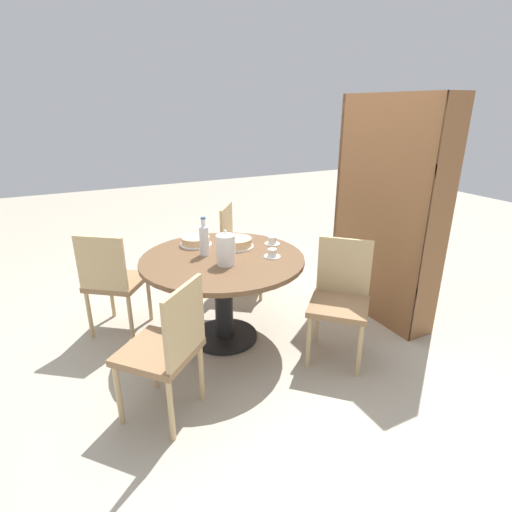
{
  "coord_description": "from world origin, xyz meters",
  "views": [
    {
      "loc": [
        2.68,
        -1.07,
        1.82
      ],
      "look_at": [
        0.0,
        0.29,
        0.68
      ],
      "focal_mm": 28.0,
      "sensor_mm": 36.0,
      "label": 1
    }
  ],
  "objects_px": {
    "chair_b": "(240,247)",
    "cup_b": "(272,241)",
    "bookshelf": "(384,213)",
    "cake_second": "(196,241)",
    "chair_d": "(167,347)",
    "water_bottle": "(204,240)",
    "chair_a": "(340,297)",
    "chair_c": "(113,280)",
    "cake_main": "(237,243)",
    "coffee_pot": "(226,249)",
    "cup_a": "(272,254)"
  },
  "relations": [
    {
      "from": "chair_c",
      "to": "cake_second",
      "type": "relative_size",
      "value": 3.4
    },
    {
      "from": "coffee_pot",
      "to": "cup_b",
      "type": "bearing_deg",
      "value": 114.84
    },
    {
      "from": "chair_a",
      "to": "chair_c",
      "type": "bearing_deg",
      "value": -172.1
    },
    {
      "from": "bookshelf",
      "to": "cake_second",
      "type": "distance_m",
      "value": 1.63
    },
    {
      "from": "chair_d",
      "to": "coffee_pot",
      "type": "bearing_deg",
      "value": 177.95
    },
    {
      "from": "chair_d",
      "to": "water_bottle",
      "type": "height_order",
      "value": "water_bottle"
    },
    {
      "from": "chair_a",
      "to": "cup_b",
      "type": "relative_size",
      "value": 6.98
    },
    {
      "from": "cake_main",
      "to": "cake_second",
      "type": "relative_size",
      "value": 1.06
    },
    {
      "from": "coffee_pot",
      "to": "cake_main",
      "type": "bearing_deg",
      "value": 144.27
    },
    {
      "from": "bookshelf",
      "to": "coffee_pot",
      "type": "distance_m",
      "value": 1.47
    },
    {
      "from": "chair_a",
      "to": "chair_c",
      "type": "relative_size",
      "value": 1.0
    },
    {
      "from": "chair_b",
      "to": "bookshelf",
      "type": "distance_m",
      "value": 1.42
    },
    {
      "from": "water_bottle",
      "to": "cup_a",
      "type": "relative_size",
      "value": 2.37
    },
    {
      "from": "chair_c",
      "to": "bookshelf",
      "type": "distance_m",
      "value": 2.35
    },
    {
      "from": "water_bottle",
      "to": "chair_a",
      "type": "bearing_deg",
      "value": 48.88
    },
    {
      "from": "cake_main",
      "to": "cup_a",
      "type": "height_order",
      "value": "cake_main"
    },
    {
      "from": "cake_main",
      "to": "coffee_pot",
      "type": "bearing_deg",
      "value": -35.73
    },
    {
      "from": "chair_d",
      "to": "cup_b",
      "type": "distance_m",
      "value": 1.37
    },
    {
      "from": "coffee_pot",
      "to": "cup_b",
      "type": "distance_m",
      "value": 0.58
    },
    {
      "from": "chair_a",
      "to": "bookshelf",
      "type": "height_order",
      "value": "bookshelf"
    },
    {
      "from": "water_bottle",
      "to": "coffee_pot",
      "type": "bearing_deg",
      "value": 16.11
    },
    {
      "from": "chair_c",
      "to": "cup_b",
      "type": "relative_size",
      "value": 6.98
    },
    {
      "from": "cake_main",
      "to": "cup_a",
      "type": "relative_size",
      "value": 2.18
    },
    {
      "from": "chair_d",
      "to": "cup_a",
      "type": "xyz_separation_m",
      "value": [
        -0.48,
        0.97,
        0.26
      ]
    },
    {
      "from": "chair_c",
      "to": "water_bottle",
      "type": "bearing_deg",
      "value": -173.81
    },
    {
      "from": "chair_c",
      "to": "water_bottle",
      "type": "relative_size",
      "value": 2.94
    },
    {
      "from": "chair_c",
      "to": "cake_main",
      "type": "distance_m",
      "value": 1.05
    },
    {
      "from": "cake_main",
      "to": "cup_b",
      "type": "relative_size",
      "value": 2.18
    },
    {
      "from": "water_bottle",
      "to": "cup_a",
      "type": "bearing_deg",
      "value": 58.32
    },
    {
      "from": "bookshelf",
      "to": "cup_b",
      "type": "distance_m",
      "value": 1.01
    },
    {
      "from": "chair_a",
      "to": "cake_second",
      "type": "bearing_deg",
      "value": 173.82
    },
    {
      "from": "chair_a",
      "to": "water_bottle",
      "type": "bearing_deg",
      "value": -176.59
    },
    {
      "from": "chair_b",
      "to": "cake_main",
      "type": "relative_size",
      "value": 3.2
    },
    {
      "from": "bookshelf",
      "to": "cake_main",
      "type": "xyz_separation_m",
      "value": [
        -0.36,
        -1.24,
        -0.19
      ]
    },
    {
      "from": "cake_main",
      "to": "chair_a",
      "type": "bearing_deg",
      "value": 33.4
    },
    {
      "from": "chair_c",
      "to": "cake_second",
      "type": "xyz_separation_m",
      "value": [
        0.13,
        0.68,
        0.27
      ]
    },
    {
      "from": "cake_second",
      "to": "cup_a",
      "type": "height_order",
      "value": "cake_second"
    },
    {
      "from": "chair_b",
      "to": "coffee_pot",
      "type": "distance_m",
      "value": 1.11
    },
    {
      "from": "water_bottle",
      "to": "cake_second",
      "type": "bearing_deg",
      "value": 176.39
    },
    {
      "from": "chair_b",
      "to": "cup_b",
      "type": "relative_size",
      "value": 6.98
    },
    {
      "from": "chair_c",
      "to": "chair_d",
      "type": "relative_size",
      "value": 1.0
    },
    {
      "from": "coffee_pot",
      "to": "cake_second",
      "type": "bearing_deg",
      "value": -173.63
    },
    {
      "from": "chair_a",
      "to": "chair_c",
      "type": "xyz_separation_m",
      "value": [
        -1.08,
        -1.46,
        0.0
      ]
    },
    {
      "from": "chair_b",
      "to": "cake_second",
      "type": "distance_m",
      "value": 0.76
    },
    {
      "from": "chair_d",
      "to": "cake_main",
      "type": "relative_size",
      "value": 3.2
    },
    {
      "from": "bookshelf",
      "to": "coffee_pot",
      "type": "bearing_deg",
      "value": 88.17
    },
    {
      "from": "cake_second",
      "to": "chair_d",
      "type": "bearing_deg",
      "value": -28.03
    },
    {
      "from": "chair_a",
      "to": "cake_main",
      "type": "height_order",
      "value": "chair_a"
    },
    {
      "from": "cup_a",
      "to": "cake_second",
      "type": "bearing_deg",
      "value": -141.08
    },
    {
      "from": "chair_c",
      "to": "cup_b",
      "type": "distance_m",
      "value": 1.35
    }
  ]
}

